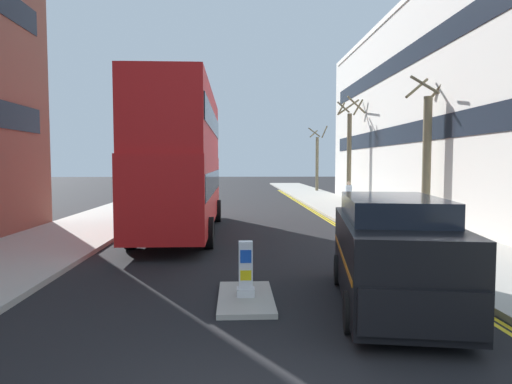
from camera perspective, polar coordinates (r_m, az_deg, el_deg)
The scene contains 13 objects.
sidewalk_right at distance 21.21m, azimuth 15.79°, elevation -3.76°, with size 4.00×80.00×0.14m, color #ADA89E.
sidewalk_left at distance 21.08m, azimuth -20.10°, elevation -3.89°, with size 4.00×80.00×0.14m, color #ADA89E.
kerb_line_outer at distance 18.72m, azimuth 11.61°, elevation -4.87°, with size 0.10×56.00×0.01m, color yellow.
kerb_line_inner at distance 18.68m, azimuth 11.13°, elevation -4.88°, with size 0.10×56.00×0.01m, color yellow.
traffic_island at distance 9.16m, azimuth -1.33°, elevation -13.52°, with size 1.10×2.20×0.10m, color #ADA89E.
keep_left_bollard at distance 9.01m, azimuth -1.34°, elevation -10.14°, with size 0.36×0.28×1.11m.
double_decker_bus_away at distance 17.77m, azimuth -9.51°, elevation 4.49°, with size 2.82×10.82×5.64m.
taxi_minivan at distance 8.86m, azimuth 17.26°, elevation -7.48°, with size 2.67×5.06×2.12m.
pedestrian_far at distance 25.39m, azimuth 11.83°, elevation -0.42°, with size 0.34×0.22×1.62m.
street_tree_near at distance 20.30m, azimuth 21.11°, elevation 4.44°, with size 1.64×1.78×6.38m.
street_tree_mid at distance 30.72m, azimuth 11.91°, elevation 5.36°, with size 1.84×1.87×7.05m.
street_tree_far at distance 43.67m, azimuth 7.88°, elevation 4.10°, with size 1.81×1.79×6.26m.
townhouse_terrace_right at distance 27.90m, azimuth 27.10°, elevation 9.23°, with size 10.08×28.00×11.31m.
Camera 1 is at (-0.21, -3.94, 2.76)m, focal length 31.08 mm.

